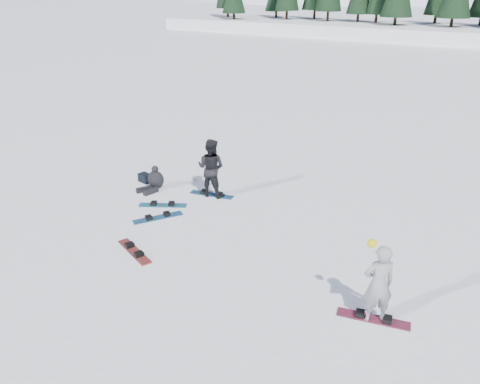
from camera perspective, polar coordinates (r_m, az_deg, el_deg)
name	(u,v)px	position (r m, az deg, el deg)	size (l,w,h in m)	color
ground	(278,267)	(11.78, 4.69, -9.08)	(420.00, 420.00, 0.00)	white
snowboarder_woman	(378,284)	(9.99, 16.49, -10.68)	(0.77, 0.74, 1.93)	#9C9DA2
snowboarder_man	(211,168)	(15.15, -3.56, 2.97)	(0.94, 0.74, 1.94)	black
seated_rider	(155,180)	(16.12, -10.35, 1.44)	(0.70, 1.04, 0.82)	black
gear_bag	(145,178)	(16.80, -11.51, 1.69)	(0.45, 0.30, 0.30)	black
snowboard_woman	(373,319)	(10.51, 15.92, -14.66)	(1.50, 0.28, 0.03)	maroon
snowboard_man	(212,195)	(15.52, -3.47, -0.32)	(1.50, 0.28, 0.03)	#185989
snowboard_loose_a	(158,218)	(14.21, -9.96, -3.10)	(1.50, 0.28, 0.03)	#1D669F
snowboard_loose_c	(163,205)	(14.96, -9.39, -1.60)	(1.50, 0.28, 0.03)	teal
snowboard_loose_b	(134,252)	(12.63, -12.75, -7.09)	(1.50, 0.28, 0.03)	#9E2C22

